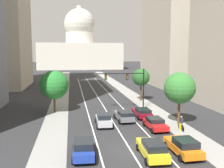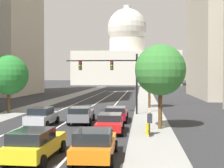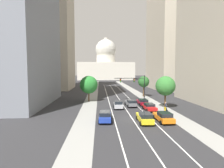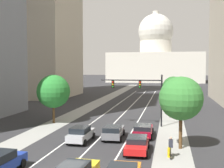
{
  "view_description": "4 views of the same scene",
  "coord_description": "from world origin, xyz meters",
  "px_view_note": "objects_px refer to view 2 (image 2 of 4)",
  "views": [
    {
      "loc": [
        -5.41,
        -22.94,
        9.09
      ],
      "look_at": [
        1.77,
        22.37,
        3.57
      ],
      "focal_mm": 41.99,
      "sensor_mm": 36.0,
      "label": 1
    },
    {
      "loc": [
        6.78,
        -17.76,
        4.23
      ],
      "look_at": [
        2.87,
        24.65,
        3.05
      ],
      "focal_mm": 52.68,
      "sensor_mm": 36.0,
      "label": 2
    },
    {
      "loc": [
        -5.21,
        -28.48,
        7.83
      ],
      "look_at": [
        -2.45,
        12.76,
        4.71
      ],
      "focal_mm": 29.52,
      "sensor_mm": 36.0,
      "label": 3
    },
    {
      "loc": [
        7.17,
        -18.76,
        7.5
      ],
      "look_at": [
        -1.36,
        23.96,
        4.89
      ],
      "focal_mm": 46.58,
      "sensor_mm": 36.0,
      "label": 4
    }
  ],
  "objects_px": {
    "capitol_building": "(127,58)",
    "car_silver": "(42,116)",
    "fire_hydrant": "(148,129)",
    "street_tree_mid_right": "(160,70)",
    "car_yellow": "(35,144)",
    "car_gray": "(81,114)",
    "car_red": "(110,122)",
    "cyclist": "(150,123)",
    "car_orange": "(94,144)",
    "traffic_signal_mast": "(114,72)",
    "street_tree_mid_left": "(8,75)",
    "street_tree_near_right": "(149,74)",
    "car_crimson": "(116,113)"
  },
  "relations": [
    {
      "from": "car_silver",
      "to": "capitol_building",
      "type": "bearing_deg",
      "value": 0.81
    },
    {
      "from": "car_gray",
      "to": "traffic_signal_mast",
      "type": "xyz_separation_m",
      "value": [
        2.24,
        7.28,
        3.76
      ]
    },
    {
      "from": "fire_hydrant",
      "to": "street_tree_mid_left",
      "type": "distance_m",
      "value": 19.63
    },
    {
      "from": "car_yellow",
      "to": "car_gray",
      "type": "height_order",
      "value": "car_yellow"
    },
    {
      "from": "traffic_signal_mast",
      "to": "street_tree_mid_right",
      "type": "height_order",
      "value": "street_tree_mid_right"
    },
    {
      "from": "car_silver",
      "to": "street_tree_mid_right",
      "type": "xyz_separation_m",
      "value": [
        9.66,
        -0.5,
        3.81
      ]
    },
    {
      "from": "capitol_building",
      "to": "street_tree_mid_right",
      "type": "height_order",
      "value": "capitol_building"
    },
    {
      "from": "car_red",
      "to": "street_tree_mid_left",
      "type": "xyz_separation_m",
      "value": [
        -12.35,
        11.0,
        3.5
      ]
    },
    {
      "from": "car_red",
      "to": "street_tree_mid_right",
      "type": "distance_m",
      "value": 5.74
    },
    {
      "from": "car_red",
      "to": "traffic_signal_mast",
      "type": "xyz_separation_m",
      "value": [
        -0.69,
        11.44,
        3.83
      ]
    },
    {
      "from": "capitol_building",
      "to": "car_gray",
      "type": "height_order",
      "value": "capitol_building"
    },
    {
      "from": "car_gray",
      "to": "capitol_building",
      "type": "bearing_deg",
      "value": -2.11
    },
    {
      "from": "car_red",
      "to": "street_tree_mid_left",
      "type": "distance_m",
      "value": 16.91
    },
    {
      "from": "street_tree_near_right",
      "to": "cyclist",
      "type": "bearing_deg",
      "value": -91.12
    },
    {
      "from": "traffic_signal_mast",
      "to": "street_tree_near_right",
      "type": "xyz_separation_m",
      "value": [
        3.97,
        7.1,
        -0.14
      ]
    },
    {
      "from": "car_yellow",
      "to": "traffic_signal_mast",
      "type": "relative_size",
      "value": 0.62
    },
    {
      "from": "car_gray",
      "to": "street_tree_near_right",
      "type": "xyz_separation_m",
      "value": [
        6.21,
        14.38,
        3.62
      ]
    },
    {
      "from": "car_orange",
      "to": "street_tree_mid_left",
      "type": "relative_size",
      "value": 0.74
    },
    {
      "from": "cyclist",
      "to": "street_tree_mid_right",
      "type": "height_order",
      "value": "street_tree_mid_right"
    },
    {
      "from": "capitol_building",
      "to": "car_orange",
      "type": "relative_size",
      "value": 9.53
    },
    {
      "from": "car_orange",
      "to": "street_tree_near_right",
      "type": "height_order",
      "value": "street_tree_near_right"
    },
    {
      "from": "car_red",
      "to": "street_tree_mid_left",
      "type": "bearing_deg",
      "value": 46.83
    },
    {
      "from": "car_orange",
      "to": "car_crimson",
      "type": "height_order",
      "value": "car_orange"
    },
    {
      "from": "traffic_signal_mast",
      "to": "street_tree_near_right",
      "type": "distance_m",
      "value": 8.13
    },
    {
      "from": "fire_hydrant",
      "to": "street_tree_near_right",
      "type": "bearing_deg",
      "value": 88.48
    },
    {
      "from": "car_gray",
      "to": "cyclist",
      "type": "bearing_deg",
      "value": -133.84
    },
    {
      "from": "capitol_building",
      "to": "car_silver",
      "type": "distance_m",
      "value": 120.16
    },
    {
      "from": "car_crimson",
      "to": "capitol_building",
      "type": "bearing_deg",
      "value": 1.36
    },
    {
      "from": "traffic_signal_mast",
      "to": "car_red",
      "type": "bearing_deg",
      "value": -86.53
    },
    {
      "from": "street_tree_near_right",
      "to": "car_red",
      "type": "bearing_deg",
      "value": -100.02
    },
    {
      "from": "cyclist",
      "to": "car_red",
      "type": "bearing_deg",
      "value": 74.12
    },
    {
      "from": "car_orange",
      "to": "street_tree_mid_right",
      "type": "bearing_deg",
      "value": -22.18
    },
    {
      "from": "car_orange",
      "to": "traffic_signal_mast",
      "type": "distance_m",
      "value": 19.73
    },
    {
      "from": "car_orange",
      "to": "traffic_signal_mast",
      "type": "height_order",
      "value": "traffic_signal_mast"
    },
    {
      "from": "fire_hydrant",
      "to": "street_tree_mid_right",
      "type": "bearing_deg",
      "value": 70.48
    },
    {
      "from": "car_orange",
      "to": "car_crimson",
      "type": "distance_m",
      "value": 13.63
    },
    {
      "from": "traffic_signal_mast",
      "to": "cyclist",
      "type": "xyz_separation_m",
      "value": [
        3.59,
        -12.35,
        -3.7
      ]
    },
    {
      "from": "fire_hydrant",
      "to": "cyclist",
      "type": "xyz_separation_m",
      "value": [
        0.14,
        0.05,
        0.39
      ]
    },
    {
      "from": "car_yellow",
      "to": "car_crimson",
      "type": "distance_m",
      "value": 14.21
    },
    {
      "from": "fire_hydrant",
      "to": "traffic_signal_mast",
      "type": "bearing_deg",
      "value": 105.56
    },
    {
      "from": "car_gray",
      "to": "street_tree_mid_right",
      "type": "bearing_deg",
      "value": -111.45
    },
    {
      "from": "car_red",
      "to": "cyclist",
      "type": "height_order",
      "value": "cyclist"
    },
    {
      "from": "car_red",
      "to": "traffic_signal_mast",
      "type": "bearing_deg",
      "value": 2.01
    },
    {
      "from": "street_tree_mid_right",
      "to": "street_tree_mid_left",
      "type": "bearing_deg",
      "value": 150.53
    },
    {
      "from": "car_red",
      "to": "street_tree_mid_left",
      "type": "height_order",
      "value": "street_tree_mid_left"
    },
    {
      "from": "street_tree_mid_right",
      "to": "car_crimson",
      "type": "bearing_deg",
      "value": 134.6
    },
    {
      "from": "car_yellow",
      "to": "car_gray",
      "type": "relative_size",
      "value": 1.08
    },
    {
      "from": "cyclist",
      "to": "fire_hydrant",
      "type": "bearing_deg",
      "value": 109.87
    },
    {
      "from": "capitol_building",
      "to": "car_yellow",
      "type": "relative_size",
      "value": 9.38
    },
    {
      "from": "car_gray",
      "to": "traffic_signal_mast",
      "type": "height_order",
      "value": "traffic_signal_mast"
    }
  ]
}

